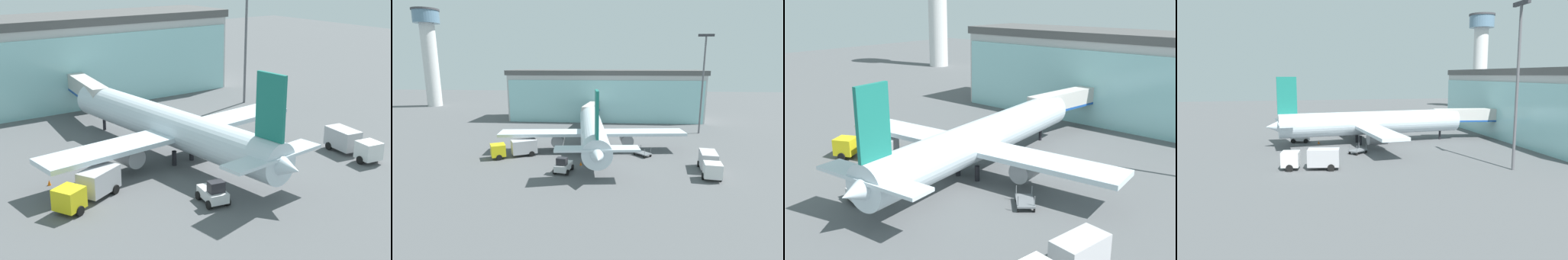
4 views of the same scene
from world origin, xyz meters
The scene contains 12 objects.
ground centered at (0.00, 0.00, 0.00)m, with size 240.00×240.00×0.00m, color #545659.
terminal_building centered at (0.00, 36.30, 6.59)m, with size 51.16×12.43×13.18m.
jet_bridge centered at (-2.80, 26.05, 4.31)m, with size 3.96×14.67×5.68m.
control_tower centered at (-60.98, 57.05, 19.49)m, with size 8.83×8.83×32.72m.
apron_light_mast centered at (20.90, 20.16, 12.22)m, with size 3.20×0.40×20.86m.
airplane centered at (-1.59, 5.93, 3.58)m, with size 32.12×36.19×11.73m.
catering_truck centered at (-13.79, 0.56, 1.47)m, with size 7.50×5.30×2.65m.
fuel_truck centered at (15.51, -4.84, 1.47)m, with size 3.42×7.55×2.65m.
baggage_cart centered at (6.98, 2.40, 0.50)m, with size 3.04×3.16×1.50m.
pushback_tug centered at (-4.88, -6.24, 0.97)m, with size 2.67×3.47×2.30m.
safety_cone_nose centered at (-2.72, -3.00, 0.28)m, with size 0.36×0.36×0.55m, color orange.
safety_cone_wingtip centered at (-15.56, 6.22, 0.28)m, with size 0.36×0.36×0.55m, color orange.
Camera 2 is at (1.71, -46.48, 15.14)m, focal length 28.00 mm.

